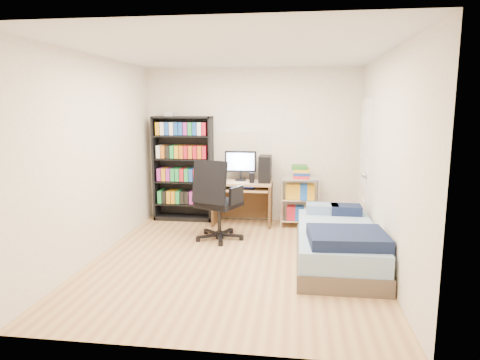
# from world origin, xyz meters

# --- Properties ---
(room) EXTENTS (3.58, 4.08, 2.58)m
(room) POSITION_xyz_m (0.00, 0.00, 1.25)
(room) COLOR tan
(room) RESTS_ON ground
(media_shelf) EXTENTS (0.97, 0.32, 1.80)m
(media_shelf) POSITION_xyz_m (-1.13, 1.84, 0.89)
(media_shelf) COLOR black
(media_shelf) RESTS_ON room
(computer_desk) EXTENTS (0.94, 0.54, 1.18)m
(computer_desk) POSITION_xyz_m (-0.02, 1.72, 0.64)
(computer_desk) COLOR tan
(computer_desk) RESTS_ON room
(office_chair) EXTENTS (0.91, 0.91, 1.17)m
(office_chair) POSITION_xyz_m (-0.37, 0.80, 0.37)
(office_chair) COLOR black
(office_chair) RESTS_ON room
(wire_cart) EXTENTS (0.61, 0.44, 0.96)m
(wire_cart) POSITION_xyz_m (0.80, 1.69, 0.63)
(wire_cart) COLOR silver
(wire_cart) RESTS_ON room
(bed) EXTENTS (0.97, 1.93, 0.55)m
(bed) POSITION_xyz_m (1.25, 0.08, 0.24)
(bed) COLOR brown
(bed) RESTS_ON room
(door) EXTENTS (0.12, 0.80, 2.00)m
(door) POSITION_xyz_m (1.72, 1.35, 1.00)
(door) COLOR silver
(door) RESTS_ON room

